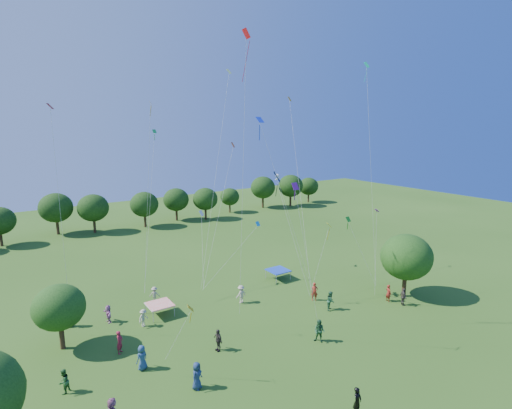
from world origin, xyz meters
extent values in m
cylinder|color=#422B19|center=(-13.76, 20.54, 0.90)|extent=(0.37, 0.37, 1.80)
ellipsoid|color=#214C15|center=(-13.76, 20.54, 3.46)|extent=(3.89, 3.89, 3.50)
cylinder|color=#422B19|center=(16.60, 11.70, 1.02)|extent=(0.42, 0.42, 2.03)
ellipsoid|color=#214C15|center=(16.60, 11.70, 4.19)|extent=(5.08, 5.08, 4.57)
cylinder|color=#422B19|center=(-16.56, 54.89, 0.92)|extent=(0.38, 0.38, 1.84)
cylinder|color=#422B19|center=(-8.83, 57.29, 1.07)|extent=(0.44, 0.44, 2.14)
ellipsoid|color=#1A3B10|center=(-8.83, 57.29, 4.33)|extent=(5.14, 5.14, 4.63)
cylinder|color=#422B19|center=(-3.73, 55.12, 1.01)|extent=(0.42, 0.42, 2.03)
ellipsoid|color=#1A3B10|center=(-3.73, 55.12, 4.09)|extent=(4.86, 4.86, 4.37)
cylinder|color=#422B19|center=(4.25, 54.00, 0.98)|extent=(0.40, 0.40, 1.96)
ellipsoid|color=#1A3B10|center=(4.25, 54.00, 3.96)|extent=(4.71, 4.71, 4.24)
cylinder|color=#422B19|center=(10.62, 55.53, 0.96)|extent=(0.39, 0.39, 1.91)
ellipsoid|color=#1A3B10|center=(10.62, 55.53, 3.87)|extent=(4.59, 4.59, 4.13)
cylinder|color=#422B19|center=(15.42, 53.36, 0.94)|extent=(0.39, 0.39, 1.89)
ellipsoid|color=#1A3B10|center=(15.42, 53.36, 3.82)|extent=(4.54, 4.54, 4.08)
cylinder|color=#422B19|center=(22.08, 55.90, 0.79)|extent=(0.33, 0.33, 1.58)
ellipsoid|color=#1A3B10|center=(22.08, 55.90, 3.20)|extent=(3.80, 3.80, 3.42)
cylinder|color=#422B19|center=(30.27, 56.13, 1.07)|extent=(0.44, 0.44, 2.13)
ellipsoid|color=#1A3B10|center=(30.27, 56.13, 4.31)|extent=(5.12, 5.12, 4.61)
cylinder|color=#422B19|center=(36.10, 54.14, 1.09)|extent=(0.45, 0.45, 2.18)
ellipsoid|color=#1A3B10|center=(36.10, 54.14, 4.41)|extent=(5.24, 5.24, 4.72)
cylinder|color=#422B19|center=(42.14, 55.19, 0.91)|extent=(0.37, 0.37, 1.81)
ellipsoid|color=#1A3B10|center=(42.14, 55.19, 3.66)|extent=(4.35, 4.35, 3.91)
cube|color=#F0401C|center=(-5.45, 21.66, 1.05)|extent=(2.20, 2.20, 0.08)
cylinder|color=#999999|center=(-6.45, 20.66, 0.55)|extent=(0.05, 0.05, 1.10)
cylinder|color=#999999|center=(-4.45, 20.66, 0.55)|extent=(0.05, 0.05, 1.10)
cylinder|color=#999999|center=(-6.45, 22.66, 0.55)|extent=(0.05, 0.05, 1.10)
cylinder|color=#999999|center=(-4.45, 22.66, 0.55)|extent=(0.05, 0.05, 1.10)
cube|color=#1C40B8|center=(8.78, 22.53, 1.05)|extent=(2.20, 2.20, 0.08)
cylinder|color=#999999|center=(7.78, 21.53, 0.55)|extent=(0.05, 0.05, 1.10)
cylinder|color=#999999|center=(9.78, 21.53, 0.55)|extent=(0.05, 0.05, 1.10)
cylinder|color=#999999|center=(7.78, 23.53, 0.55)|extent=(0.05, 0.05, 1.10)
cylinder|color=#999999|center=(9.78, 23.53, 0.55)|extent=(0.05, 0.05, 1.10)
imported|color=black|center=(-0.39, 2.66, 0.92)|extent=(0.79, 0.63, 1.84)
imported|color=navy|center=(-12.71, 23.98, 0.92)|extent=(0.84, 1.03, 1.84)
imported|color=maroon|center=(-10.23, 17.41, 0.90)|extent=(0.76, 0.80, 1.80)
imported|color=#285C27|center=(-14.55, 14.71, 0.83)|extent=(0.91, 0.87, 1.66)
imported|color=tan|center=(-4.87, 24.57, 0.79)|extent=(1.12, 0.93, 1.58)
imported|color=#39352E|center=(14.75, 10.44, 0.86)|extent=(0.82, 1.10, 1.71)
imported|color=navy|center=(-7.21, 10.29, 0.94)|extent=(1.05, 0.93, 1.87)
imported|color=maroon|center=(8.39, 16.06, 0.92)|extent=(0.81, 0.76, 1.83)
imported|color=#214E2A|center=(3.44, 10.04, 0.94)|extent=(0.88, 1.06, 1.88)
imported|color=#B1B08E|center=(-7.39, 20.41, 0.79)|extent=(1.12, 0.89, 1.57)
imported|color=#362F2B|center=(-3.87, 13.51, 0.88)|extent=(0.55, 1.07, 1.76)
imported|color=#AE65A1|center=(-9.70, 22.88, 0.80)|extent=(0.63, 1.52, 1.60)
imported|color=navy|center=(-9.51, 14.39, 0.92)|extent=(1.03, 0.81, 1.84)
imported|color=maroon|center=(14.30, 11.82, 0.86)|extent=(0.51, 0.70, 1.73)
imported|color=#235232|center=(8.26, 13.68, 0.91)|extent=(1.00, 0.94, 1.82)
imported|color=#B6A591|center=(2.09, 19.70, 0.89)|extent=(1.23, 0.69, 1.78)
cube|color=black|center=(5.80, 18.98, 12.24)|extent=(1.21, 1.28, 0.98)
cube|color=black|center=(5.80, 19.03, 10.92)|extent=(0.09, 0.27, 1.18)
sphere|color=white|center=(5.80, 18.92, 12.34)|extent=(0.36, 0.36, 0.36)
cylinder|color=white|center=(5.80, 18.92, 12.06)|extent=(0.26, 0.50, 0.33)
cylinder|color=white|center=(5.80, 18.92, 12.06)|extent=(0.26, 0.50, 0.33)
cylinder|color=beige|center=(6.26, 16.92, 6.53)|extent=(0.93, 4.15, 10.47)
cube|color=red|center=(-0.02, 15.28, 23.81)|extent=(0.52, 0.83, 0.68)
cube|color=red|center=(-0.02, 15.33, 21.83)|extent=(0.43, 0.55, 2.94)
cylinder|color=beige|center=(-0.33, 15.43, 12.39)|extent=(0.64, 0.31, 22.19)
cube|color=#E1530D|center=(6.67, 28.59, 14.86)|extent=(0.73, 0.73, 0.60)
cylinder|color=beige|center=(3.00, 25.47, 7.94)|extent=(7.36, 6.25, 13.29)
cube|color=gold|center=(9.97, 15.97, 7.51)|extent=(0.61, 0.68, 0.42)
cube|color=gold|center=(9.97, 16.02, 6.54)|extent=(0.14, 0.27, 1.20)
cylinder|color=beige|center=(8.90, 15.93, 4.29)|extent=(2.16, 0.09, 5.98)
cube|color=#C88311|center=(11.81, 24.72, 19.97)|extent=(0.68, 0.60, 0.51)
cylinder|color=beige|center=(9.83, 20.36, 10.51)|extent=(3.98, 8.75, 18.43)
cube|color=#1E8E19|center=(11.26, 14.72, 8.17)|extent=(0.61, 0.43, 0.46)
cube|color=#1E8E19|center=(11.26, 14.77, 7.46)|extent=(0.14, 0.17, 0.70)
cylinder|color=beige|center=(12.54, 13.85, 4.62)|extent=(2.58, 1.75, 6.64)
cube|color=#1737EA|center=(3.28, 18.23, 17.57)|extent=(0.80, 0.66, 0.51)
cube|color=#1737EA|center=(3.28, 18.28, 16.44)|extent=(0.21, 0.29, 1.37)
cylinder|color=beige|center=(5.59, 17.05, 9.29)|extent=(4.64, 2.37, 15.99)
cube|color=purple|center=(12.14, 12.09, 9.40)|extent=(0.34, 0.42, 0.28)
cylinder|color=beige|center=(12.05, 11.85, 5.27)|extent=(0.21, 0.51, 7.94)
cube|color=white|center=(5.92, 28.03, 22.87)|extent=(0.56, 0.71, 0.48)
cylinder|color=beige|center=(2.48, 25.14, 11.95)|extent=(6.90, 5.80, 21.31)
cube|color=#0DCFCF|center=(13.46, 15.33, 22.66)|extent=(0.62, 0.72, 0.48)
cube|color=#0DCFCF|center=(13.46, 15.38, 21.68)|extent=(0.14, 0.27, 1.17)
cylinder|color=beige|center=(13.67, 14.20, 11.85)|extent=(0.45, 2.29, 21.10)
cube|color=#B9200A|center=(-12.86, 21.65, 18.45)|extent=(0.57, 0.66, 0.43)
cylinder|color=beige|center=(-12.84, 21.94, 9.76)|extent=(0.05, 0.59, 16.92)
cube|color=#D9A30B|center=(-7.19, 10.98, 5.43)|extent=(0.50, 0.59, 0.38)
cube|color=#D9A30B|center=(-7.19, 11.03, 4.73)|extent=(0.13, 0.18, 0.74)
cylinder|color=beige|center=(-7.83, 11.80, 3.26)|extent=(1.30, 1.67, 3.93)
cube|color=orange|center=(-4.74, 23.38, 19.01)|extent=(0.30, 0.39, 0.31)
cube|color=orange|center=(-4.74, 23.43, 18.31)|extent=(0.15, 0.22, 0.93)
cylinder|color=beige|center=(-5.30, 23.92, 10.08)|extent=(1.14, 1.12, 17.56)
cube|color=green|center=(-2.37, 29.24, 16.48)|extent=(0.46, 0.32, 0.38)
cube|color=green|center=(-2.37, 29.29, 15.89)|extent=(0.13, 0.16, 0.65)
cylinder|color=beige|center=(-4.15, 26.80, 8.80)|extent=(3.58, 4.91, 15.01)
cube|color=#168DDC|center=(9.17, 27.14, 5.44)|extent=(0.66, 0.48, 0.52)
cylinder|color=beige|center=(4.09, 24.50, 3.25)|extent=(10.18, 5.31, 3.91)
cube|color=#78178C|center=(0.76, 10.17, 12.86)|extent=(0.58, 0.34, 0.50)
cube|color=#78178C|center=(0.76, 10.22, 12.17)|extent=(0.15, 0.16, 0.69)
cylinder|color=beige|center=(2.13, 10.20, 6.96)|extent=(2.75, 0.08, 11.33)
cube|color=silver|center=(1.03, 25.75, 8.01)|extent=(0.70, 0.65, 0.57)
cylinder|color=beige|center=(0.10, 23.87, 4.52)|extent=(1.86, 3.79, 6.45)
camera|label=1|loc=(-17.16, -11.34, 17.10)|focal=28.00mm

